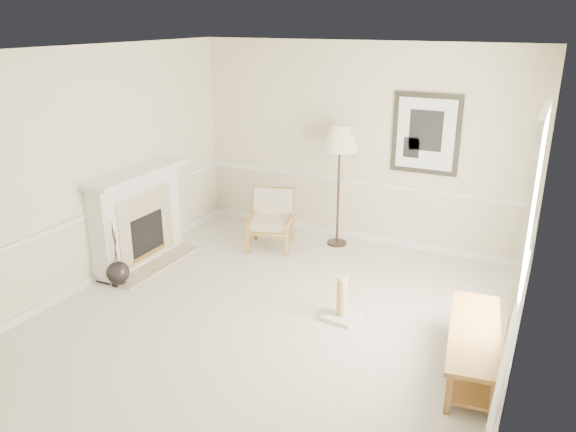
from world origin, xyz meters
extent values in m
plane|color=silver|center=(0.00, 0.00, 0.00)|extent=(5.50, 5.50, 0.00)
cube|color=beige|center=(0.00, 2.75, 1.45)|extent=(5.00, 0.04, 2.90)
cube|color=beige|center=(0.00, -2.75, 1.45)|extent=(5.00, 0.04, 2.90)
cube|color=beige|center=(-2.50, 0.00, 1.45)|extent=(0.04, 5.50, 2.90)
cube|color=beige|center=(2.50, 0.00, 1.45)|extent=(0.04, 5.50, 2.90)
cube|color=white|center=(0.00, 0.00, 2.90)|extent=(5.00, 5.50, 0.04)
cube|color=white|center=(0.00, 2.73, 0.05)|extent=(4.95, 0.04, 0.10)
cube|color=white|center=(0.00, 2.73, 0.90)|extent=(4.95, 0.04, 0.05)
cube|color=white|center=(2.46, 0.40, 1.50)|extent=(0.03, 1.20, 1.80)
cube|color=white|center=(2.45, 0.40, 1.50)|extent=(0.05, 1.34, 1.94)
cube|color=black|center=(0.95, 2.72, 1.70)|extent=(0.92, 0.04, 1.10)
cube|color=white|center=(0.95, 2.69, 1.70)|extent=(0.78, 0.01, 0.96)
cube|color=black|center=(0.95, 2.69, 1.75)|extent=(0.45, 0.01, 0.55)
cube|color=white|center=(-2.36, 0.60, 0.62)|extent=(0.28, 1.50, 1.25)
cube|color=white|center=(-2.31, 0.60, 1.28)|extent=(0.46, 1.64, 0.06)
cube|color=#C6B28E|center=(-2.21, 0.60, 0.55)|extent=(0.02, 1.05, 0.95)
cube|color=black|center=(-2.20, 0.60, 0.42)|extent=(0.02, 0.62, 0.58)
cube|color=gold|center=(-2.20, 0.60, 0.16)|extent=(0.01, 0.66, 0.05)
cube|color=#C6B28E|center=(-2.20, 0.60, 0.01)|extent=(0.60, 1.50, 0.03)
sphere|color=black|center=(-2.15, -0.07, 0.17)|extent=(0.29, 0.29, 0.29)
cylinder|color=black|center=(-2.15, -0.07, 0.04)|extent=(0.19, 0.19, 0.08)
cylinder|color=black|center=(-2.15, -0.07, 0.54)|extent=(0.07, 0.11, 0.46)
cylinder|color=black|center=(-2.15, -0.07, 0.51)|extent=(0.08, 0.13, 0.37)
cylinder|color=black|center=(-2.15, -0.07, 0.58)|extent=(0.04, 0.06, 0.54)
cube|color=olive|center=(-1.17, 1.51, 0.17)|extent=(0.07, 0.07, 0.34)
cube|color=olive|center=(-1.35, 2.03, 0.17)|extent=(0.07, 0.07, 0.34)
cube|color=olive|center=(-0.65, 1.68, 0.17)|extent=(0.07, 0.07, 0.34)
cube|color=olive|center=(-0.82, 2.21, 0.17)|extent=(0.07, 0.07, 0.34)
cube|color=olive|center=(-1.00, 1.86, 0.31)|extent=(0.79, 0.79, 0.04)
cube|color=olive|center=(-1.08, 2.13, 0.59)|extent=(0.64, 0.33, 0.49)
cube|color=olive|center=(-1.26, 1.77, 0.47)|extent=(0.24, 0.61, 0.04)
cube|color=olive|center=(-0.73, 1.94, 0.47)|extent=(0.24, 0.61, 0.04)
cube|color=silver|center=(-1.00, 1.86, 0.39)|extent=(0.72, 0.72, 0.11)
cube|color=silver|center=(-1.07, 2.08, 0.61)|extent=(0.60, 0.35, 0.44)
cylinder|color=black|center=(-0.17, 2.40, 0.02)|extent=(0.29, 0.29, 0.03)
cylinder|color=black|center=(-0.17, 2.40, 0.83)|extent=(0.04, 0.04, 1.60)
cone|color=#F9EEC7|center=(-0.17, 2.40, 1.60)|extent=(0.62, 0.62, 0.35)
cube|color=olive|center=(2.15, 0.01, 0.42)|extent=(0.67, 1.59, 0.04)
cube|color=olive|center=(2.15, 0.01, 0.11)|extent=(0.59, 1.47, 0.03)
cube|color=olive|center=(2.07, -0.72, 0.20)|extent=(0.06, 0.06, 0.40)
cube|color=olive|center=(2.42, -0.67, 0.20)|extent=(0.06, 0.06, 0.40)
cube|color=olive|center=(1.88, 0.68, 0.20)|extent=(0.06, 0.06, 0.40)
cube|color=olive|center=(2.23, 0.73, 0.20)|extent=(0.06, 0.06, 0.40)
cube|color=white|center=(0.68, 0.38, 0.02)|extent=(0.40, 0.40, 0.05)
cylinder|color=#DEBB72|center=(0.68, 0.38, 0.26)|extent=(0.12, 0.12, 0.44)
cylinder|color=white|center=(0.68, 0.38, 0.50)|extent=(0.14, 0.14, 0.04)
camera|label=1|loc=(2.60, -4.87, 3.21)|focal=35.00mm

